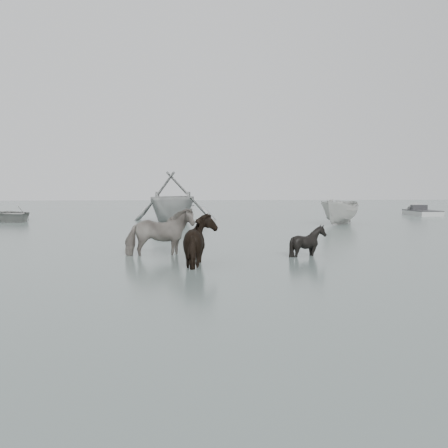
% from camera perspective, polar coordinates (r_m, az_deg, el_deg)
% --- Properties ---
extents(ground, '(140.00, 140.00, 0.00)m').
position_cam_1_polar(ground, '(16.69, 2.70, -3.41)').
color(ground, '#586961').
rests_on(ground, ground).
extents(pony_pinto, '(2.16, 1.16, 1.74)m').
position_cam_1_polar(pony_pinto, '(17.14, -6.58, -0.31)').
color(pony_pinto, black).
rests_on(pony_pinto, ground).
extents(pony_dark, '(1.93, 2.08, 1.71)m').
position_cam_1_polar(pony_dark, '(15.10, -2.08, -0.91)').
color(pony_dark, black).
rests_on(pony_dark, ground).
extents(pony_black, '(1.34, 1.26, 1.22)m').
position_cam_1_polar(pony_black, '(17.20, 8.54, -1.20)').
color(pony_black, black).
rests_on(pony_black, ground).
extents(rowboat_lead, '(5.62, 6.09, 1.03)m').
position_cam_1_polar(rowboat_lead, '(36.65, -21.07, 1.09)').
color(rowboat_lead, '#A3A4A0').
rests_on(rowboat_lead, ground).
extents(rowboat_trail, '(6.50, 7.08, 3.13)m').
position_cam_1_polar(rowboat_trail, '(34.01, -5.20, 2.91)').
color(rowboat_trail, '#A3A6A3').
rests_on(rowboat_trail, ground).
extents(boat_small, '(3.56, 4.09, 1.54)m').
position_cam_1_polar(boat_small, '(31.83, 11.78, 1.35)').
color(boat_small, '#B5B6B1').
rests_on(boat_small, ground).
extents(skiff_port, '(1.74, 5.08, 0.75)m').
position_cam_1_polar(skiff_port, '(43.31, 19.50, 1.33)').
color(skiff_port, '#A3A6A4').
rests_on(skiff_port, ground).
extents(skiff_mid, '(4.27, 5.22, 0.75)m').
position_cam_1_polar(skiff_mid, '(52.29, -4.98, 1.92)').
color(skiff_mid, '#979997').
rests_on(skiff_mid, ground).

